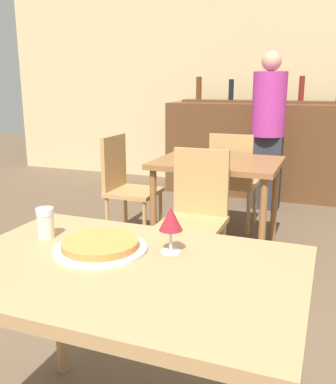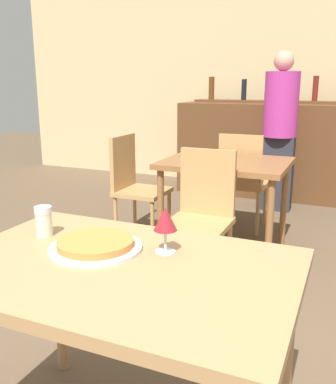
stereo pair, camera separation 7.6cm
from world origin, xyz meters
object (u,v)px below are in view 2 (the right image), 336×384
object	(u,v)px
pizza_tray	(96,245)
wine_glass	(165,220)
chair_far_side_front	(202,209)
person_standing	(280,127)
chair_far_side_back	(242,177)
cheese_shaker	(44,221)
chair_far_side_left	(134,181)

from	to	relation	value
pizza_tray	wine_glass	bearing A→B (deg)	17.47
chair_far_side_front	pizza_tray	world-z (taller)	chair_far_side_front
person_standing	wine_glass	xyz separation A→B (m)	(0.15, -3.22, -0.01)
chair_far_side_back	wine_glass	xyz separation A→B (m)	(0.32, -2.42, 0.36)
chair_far_side_back	pizza_tray	size ratio (longest dim) A/B	2.74
chair_far_side_front	wine_glass	world-z (taller)	wine_glass
cheese_shaker	wine_glass	distance (m)	0.49
chair_far_side_front	person_standing	distance (m)	1.93
chair_far_side_left	wine_glass	xyz separation A→B (m)	(1.12, -1.88, 0.36)
chair_far_side_back	chair_far_side_front	bearing A→B (deg)	90.00
chair_far_side_front	chair_far_side_left	distance (m)	0.97
pizza_tray	person_standing	world-z (taller)	person_standing
chair_far_side_front	chair_far_side_left	bearing A→B (deg)	145.81
cheese_shaker	wine_glass	world-z (taller)	wine_glass
cheese_shaker	chair_far_side_left	bearing A→B (deg)	108.49
chair_far_side_front	chair_far_side_back	bearing A→B (deg)	90.00
chair_far_side_back	pizza_tray	distance (m)	2.51
cheese_shaker	person_standing	distance (m)	3.28
cheese_shaker	person_standing	bearing A→B (deg)	84.15
cheese_shaker	chair_far_side_front	bearing A→B (deg)	83.34
person_standing	wine_glass	size ratio (longest dim) A/B	10.15
person_standing	chair_far_side_back	bearing A→B (deg)	-102.21
chair_far_side_back	pizza_tray	bearing A→B (deg)	92.09
chair_far_side_back	chair_far_side_left	distance (m)	0.97
chair_far_side_front	chair_far_side_back	world-z (taller)	same
person_standing	pizza_tray	bearing A→B (deg)	-91.43
chair_far_side_front	pizza_tray	bearing A→B (deg)	-86.30
chair_far_side_back	chair_far_side_left	size ratio (longest dim) A/B	1.00
person_standing	wine_glass	bearing A→B (deg)	-87.37
chair_far_side_back	pizza_tray	xyz separation A→B (m)	(0.09, -2.49, 0.26)
chair_far_side_back	cheese_shaker	xyz separation A→B (m)	(-0.16, -2.45, 0.31)
chair_far_side_back	person_standing	bearing A→B (deg)	-102.21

